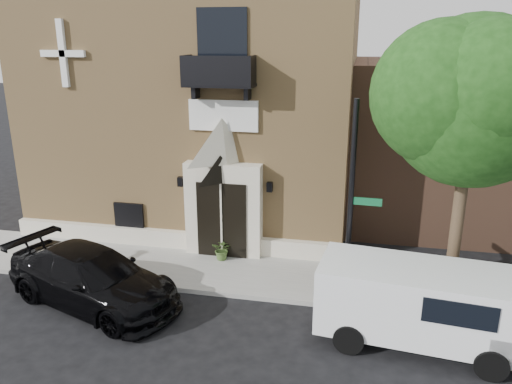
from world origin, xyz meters
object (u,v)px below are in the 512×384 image
black_sedan (92,278)px  street_sign (351,203)px  dumpster (489,291)px  fire_hydrant (350,285)px  cargo_van (429,304)px

black_sedan → street_sign: size_ratio=0.97×
black_sedan → dumpster: (10.90, 1.66, -0.10)m
black_sedan → dumpster: size_ratio=2.95×
fire_hydrant → dumpster: dumpster is taller
street_sign → dumpster: size_ratio=3.05×
fire_hydrant → cargo_van: bearing=-42.6°
cargo_van → street_sign: (-2.01, 1.75, 1.89)m
fire_hydrant → street_sign: bearing=-167.6°
cargo_van → dumpster: (1.81, 1.82, -0.43)m
cargo_van → dumpster: 2.60m
street_sign → fire_hydrant: street_sign is taller
street_sign → fire_hydrant: size_ratio=7.79×
black_sedan → street_sign: bearing=-58.2°
black_sedan → street_sign: street_sign is taller
fire_hydrant → dumpster: size_ratio=0.39×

